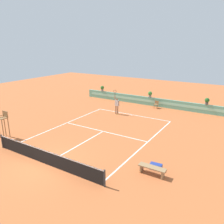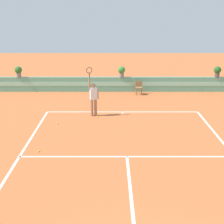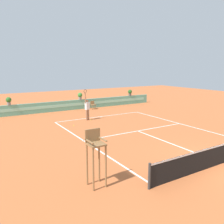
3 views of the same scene
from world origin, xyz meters
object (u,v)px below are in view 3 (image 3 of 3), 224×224
Objects in this scene: potted_plant_far_left at (9,101)px; tennis_ball_mid_court at (74,125)px; ball_kid_chair at (93,105)px; tennis_ball_by_sideline at (91,120)px; potted_plant_far_right at (130,92)px; potted_plant_centre at (80,96)px; umpire_chair at (95,151)px; tennis_player at (87,108)px; tennis_ball_near_baseline at (90,137)px.

tennis_ball_mid_court is at bearing -60.63° from potted_plant_far_left.
tennis_ball_by_sideline is (-2.53, -4.63, -0.44)m from ball_kid_chair.
tennis_ball_by_sideline is 9.59m from potted_plant_far_right.
potted_plant_centre reaches higher than tennis_ball_by_sideline.
tennis_ball_by_sideline is (4.59, 9.76, -1.31)m from umpire_chair.
tennis_ball_by_sideline is 0.09× the size of potted_plant_far_right.
ball_kid_chair is at bearing -5.21° from potted_plant_far_left.
tennis_ball_by_sideline is at bearing -50.71° from tennis_player.
potted_plant_centre is (-1.12, 0.73, 0.93)m from ball_kid_chair.
potted_plant_far_left and potted_plant_far_right have the same top height.
tennis_player is 1.06m from tennis_ball_by_sideline.
ball_kid_chair is 12.50× the size of tennis_ball_by_sideline.
umpire_chair reaches higher than tennis_ball_by_sideline.
umpire_chair is 2.96× the size of potted_plant_far_left.
tennis_player reaches higher than potted_plant_centre.
tennis_ball_near_baseline is 10.29m from potted_plant_centre.
potted_plant_far_right is at bearing 32.59° from tennis_player.
tennis_player is 38.01× the size of tennis_ball_near_baseline.
potted_plant_centre reaches higher than tennis_ball_near_baseline.
umpire_chair is at bearing -106.96° from tennis_ball_mid_court.
ball_kid_chair is 1.17× the size of potted_plant_far_left.
tennis_player is at bearing -121.79° from ball_kid_chair.
tennis_ball_near_baseline is 0.09× the size of potted_plant_far_right.
potted_plant_centre is (3.33, 6.36, 1.38)m from tennis_ball_mid_court.
potted_plant_far_left is at bearing 180.00° from potted_plant_centre.
tennis_ball_mid_court is at bearing 86.33° from tennis_ball_near_baseline.
potted_plant_far_right is at bearing 34.44° from tennis_ball_by_sideline.
potted_plant_far_right is at bearing 50.61° from umpire_chair.
potted_plant_far_left is at bearing 180.00° from potted_plant_far_right.
potted_plant_centre is at bearing 180.00° from potted_plant_far_right.
tennis_ball_by_sideline is at bearing -145.56° from potted_plant_far_right.
potted_plant_far_left is 1.00× the size of potted_plant_far_right.
umpire_chair reaches higher than potted_plant_centre.
potted_plant_centre is (1.60, 5.13, 0.36)m from tennis_player.
tennis_ball_by_sideline is 0.09× the size of potted_plant_centre.
tennis_ball_by_sideline is 7.81m from potted_plant_far_left.
potted_plant_far_right is (7.83, 5.37, 1.38)m from tennis_ball_by_sideline.
umpire_chair is at bearing -111.63° from potted_plant_centre.
umpire_chair is at bearing -116.33° from ball_kid_chair.
tennis_ball_near_baseline is at bearing -116.86° from tennis_ball_by_sideline.
umpire_chair reaches higher than potted_plant_far_right.
tennis_player is (-2.72, -4.40, 0.57)m from ball_kid_chair.
potted_plant_far_left reaches higher than tennis_ball_mid_court.
ball_kid_chair reaches higher than tennis_ball_by_sideline.
tennis_player is 38.01× the size of tennis_ball_by_sideline.
potted_plant_centre is at bearing 62.41° from tennis_ball_mid_court.
tennis_ball_by_sideline is (1.92, 1.00, 0.00)m from tennis_ball_mid_court.
potted_plant_centre and potted_plant_far_right have the same top height.
potted_plant_far_left is (-5.31, 5.13, 0.36)m from tennis_player.
tennis_ball_mid_court is 7.43m from potted_plant_far_left.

